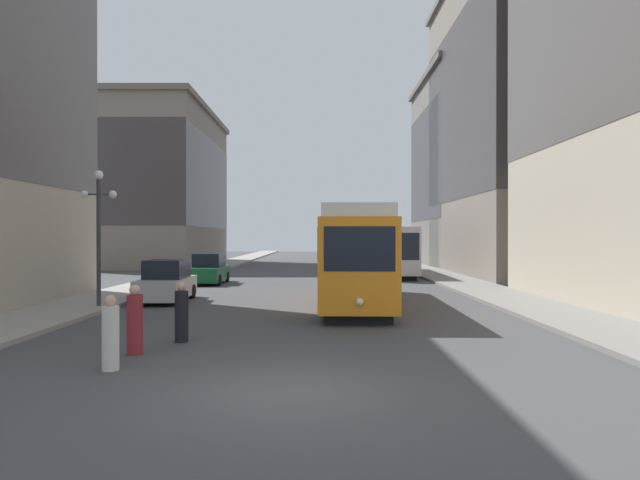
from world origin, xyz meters
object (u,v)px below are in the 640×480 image
Objects in this scene: transit_bus at (390,249)px; lamp_post_left_near at (98,216)px; parked_car_left_mid at (166,282)px; streetcar at (352,254)px; pedestrian_crossing_near at (110,335)px; pedestrian_on_sidewalk at (134,322)px; pedestrian_crossing_far at (181,314)px; parked_car_left_near at (208,270)px.

lamp_post_left_near is at bearing -122.90° from transit_bus.
streetcar is at bearing -7.54° from parked_car_left_mid.
pedestrian_crossing_near is 0.95× the size of pedestrian_on_sidewalk.
transit_bus reaches higher than pedestrian_crossing_far.
streetcar is 10.22m from lamp_post_left_near.
lamp_post_left_near is (-1.90, -2.76, 2.76)m from parked_car_left_mid.
parked_car_left_near is 21.10m from pedestrian_on_sidewalk.
pedestrian_crossing_far is at bearing -80.96° from parked_car_left_near.
transit_bus reaches higher than pedestrian_on_sidewalk.
parked_car_left_near and parked_car_left_mid have the same top height.
transit_bus is 21.08m from parked_car_left_mid.
lamp_post_left_near is at bearing 97.78° from pedestrian_on_sidewalk.
streetcar is 12.00m from pedestrian_on_sidewalk.
parked_car_left_mid reaches higher than pedestrian_crossing_near.
parked_car_left_mid is at bearing -89.69° from parked_car_left_near.
pedestrian_crossing_near is (2.25, -22.60, -0.10)m from parked_car_left_near.
pedestrian_crossing_far is (2.96, -9.69, -0.10)m from parked_car_left_mid.
parked_car_left_near is 9.63m from parked_car_left_mid.
parked_car_left_mid is at bearing 83.19° from pedestrian_on_sidewalk.
parked_car_left_mid reaches higher than pedestrian_on_sidewalk.
parked_car_left_near is 2.72× the size of pedestrian_on_sidewalk.
transit_bus is at bearing 54.69° from parked_car_left_mid.
transit_bus is 7.75× the size of pedestrian_on_sidewalk.
parked_car_left_mid is (-11.87, -17.38, -1.10)m from transit_bus.
pedestrian_crossing_near is 1.62m from pedestrian_on_sidewalk.
pedestrian_crossing_far is at bearing 67.94° from pedestrian_crossing_near.
lamp_post_left_near reaches higher than pedestrian_crossing_near.
pedestrian_crossing_near is at bearing -107.78° from pedestrian_on_sidewalk.
parked_car_left_mid is (-0.00, -9.63, -0.00)m from parked_car_left_near.
lamp_post_left_near is (-9.94, -1.84, 1.51)m from streetcar.
transit_bus is 8.15× the size of pedestrian_crossing_near.
parked_car_left_mid is at bearing 174.82° from streetcar.
parked_car_left_near is 19.54m from pedestrian_crossing_far.
pedestrian_crossing_near is at bearing 166.37° from pedestrian_crossing_far.
lamp_post_left_near is (-13.77, -20.15, 1.66)m from transit_bus.
pedestrian_crossing_far is at bearing 48.60° from pedestrian_on_sidewalk.
parked_car_left_near reaches higher than pedestrian_crossing_far.
lamp_post_left_near is (-4.14, 8.58, 2.83)m from pedestrian_on_sidewalk.
lamp_post_left_near is (-4.86, 6.92, 2.86)m from pedestrian_crossing_far.
pedestrian_on_sidewalk is 0.32× the size of lamp_post_left_near.
streetcar reaches higher than transit_bus.
pedestrian_crossing_far is at bearing -118.72° from streetcar.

